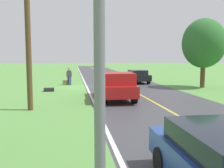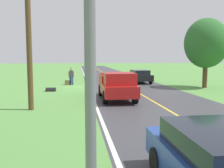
% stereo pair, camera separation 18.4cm
% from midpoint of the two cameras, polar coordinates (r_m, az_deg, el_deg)
% --- Properties ---
extents(ground_plane, '(200.00, 200.00, 0.00)m').
position_cam_midpoint_polar(ground_plane, '(24.06, -7.79, -0.66)').
color(ground_plane, '#568E42').
extents(road_surface, '(7.72, 120.00, 0.00)m').
position_cam_midpoint_polar(road_surface, '(24.53, 2.70, -0.48)').
color(road_surface, '#3D3D42').
rests_on(road_surface, ground).
extents(lane_edge_line, '(0.16, 117.60, 0.00)m').
position_cam_midpoint_polar(lane_edge_line, '(24.08, -5.91, -0.62)').
color(lane_edge_line, silver).
rests_on(lane_edge_line, ground).
extents(lane_centre_line, '(0.14, 117.60, 0.00)m').
position_cam_midpoint_polar(lane_centre_line, '(24.53, 2.70, -0.47)').
color(lane_centre_line, gold).
rests_on(lane_centre_line, ground).
extents(hitchhiker_walking, '(0.62, 0.52, 1.75)m').
position_cam_midpoint_polar(hitchhiker_walking, '(25.90, -9.77, 1.95)').
color(hitchhiker_walking, navy).
rests_on(hitchhiker_walking, ground).
extents(suitcase_carried, '(0.47, 0.23, 0.48)m').
position_cam_midpoint_polar(suitcase_carried, '(25.92, -10.68, 0.30)').
color(suitcase_carried, brown).
rests_on(suitcase_carried, ground).
extents(pickup_truck_passing, '(2.15, 5.42, 1.82)m').
position_cam_midpoint_polar(pickup_truck_passing, '(16.54, 0.57, -0.24)').
color(pickup_truck_passing, '#B21919').
rests_on(pickup_truck_passing, ground).
extents(tree_far_side_near, '(3.88, 3.88, 6.27)m').
position_cam_midpoint_polar(tree_far_side_near, '(24.68, 19.69, 8.57)').
color(tree_far_side_near, brown).
rests_on(tree_far_side_near, ground).
extents(sedan_near_oncoming, '(2.05, 4.46, 1.41)m').
position_cam_midpoint_polar(sedan_near_oncoming, '(27.86, 5.49, 1.82)').
color(sedan_near_oncoming, black).
rests_on(sedan_near_oncoming, ground).
extents(utility_pole_roadside, '(0.28, 0.28, 7.36)m').
position_cam_midpoint_polar(utility_pole_roadside, '(13.91, -18.66, 9.48)').
color(utility_pole_roadside, brown).
rests_on(utility_pole_roadside, ground).
extents(drainage_culvert, '(0.80, 0.60, 0.60)m').
position_cam_midpoint_polar(drainage_culvert, '(21.45, -14.19, -1.59)').
color(drainage_culvert, black).
rests_on(drainage_culvert, ground).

